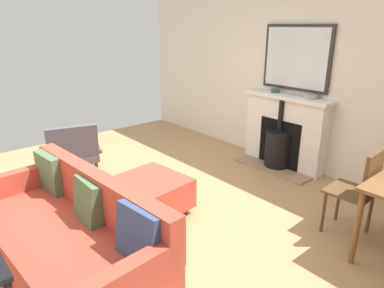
% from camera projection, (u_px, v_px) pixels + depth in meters
% --- Properties ---
extents(ground_plane, '(5.12, 6.19, 0.01)m').
position_uv_depth(ground_plane, '(140.00, 216.00, 3.73)').
color(ground_plane, tan).
extents(wall_left, '(0.12, 6.19, 2.63)m').
position_uv_depth(wall_left, '(289.00, 73.00, 4.86)').
color(wall_left, silver).
rests_on(wall_left, ground).
extents(fireplace, '(0.55, 1.31, 1.05)m').
position_uv_depth(fireplace, '(283.00, 135.00, 4.90)').
color(fireplace, '#9E7A5B').
rests_on(fireplace, ground).
extents(mirror_over_mantel, '(0.04, 1.02, 0.87)m').
position_uv_depth(mirror_over_mantel, '(296.00, 58.00, 4.63)').
color(mirror_over_mantel, '#2D2823').
extents(mantel_bowl_near, '(0.13, 0.13, 0.05)m').
position_uv_depth(mantel_bowl_near, '(275.00, 90.00, 4.89)').
color(mantel_bowl_near, '#334C56').
rests_on(mantel_bowl_near, fireplace).
extents(mantel_bowl_far, '(0.16, 0.16, 0.06)m').
position_uv_depth(mantel_bowl_far, '(311.00, 96.00, 4.48)').
color(mantel_bowl_far, '#9E9384').
rests_on(mantel_bowl_far, fireplace).
extents(sofa, '(0.99, 2.09, 0.79)m').
position_uv_depth(sofa, '(70.00, 233.00, 2.82)').
color(sofa, '#B2B2B7').
rests_on(sofa, ground).
extents(ottoman, '(0.72, 0.78, 0.42)m').
position_uv_depth(ottoman, '(152.00, 192.00, 3.70)').
color(ottoman, '#B2B2B7').
rests_on(ottoman, ground).
extents(armchair_accent, '(0.80, 0.73, 0.83)m').
position_uv_depth(armchair_accent, '(73.00, 151.00, 4.34)').
color(armchair_accent, brown).
rests_on(armchair_accent, ground).
extents(dining_chair_near_fireplace, '(0.42, 0.42, 0.90)m').
position_uv_depth(dining_chair_near_fireplace, '(361.00, 187.00, 3.20)').
color(dining_chair_near_fireplace, brown).
rests_on(dining_chair_near_fireplace, ground).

